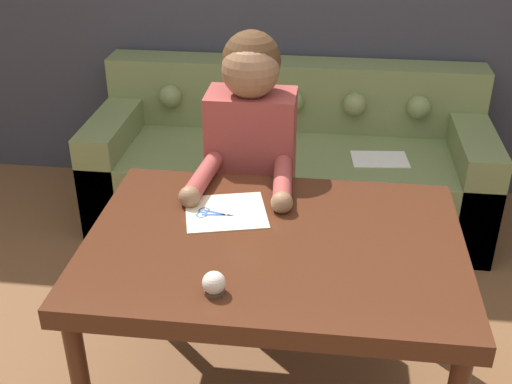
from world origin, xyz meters
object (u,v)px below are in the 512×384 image
(dining_table, at_px, (274,257))
(scissors, at_px, (218,215))
(couch, at_px, (289,165))
(person, at_px, (251,174))
(pin_cushion, at_px, (214,284))

(dining_table, bearing_deg, scissors, 148.73)
(couch, xyz_separation_m, person, (-0.11, -0.82, 0.36))
(person, relative_size, scissors, 5.25)
(couch, relative_size, scissors, 8.80)
(dining_table, distance_m, pin_cushion, 0.36)
(person, distance_m, scissors, 0.48)
(couch, height_order, scissors, couch)
(dining_table, height_order, pin_cushion, pin_cushion)
(dining_table, height_order, couch, couch)
(scissors, bearing_deg, person, 83.13)
(couch, bearing_deg, scissors, -97.15)
(dining_table, xyz_separation_m, couch, (-0.05, 1.43, -0.36))
(dining_table, relative_size, pin_cushion, 17.67)
(dining_table, bearing_deg, pin_cushion, -115.41)
(person, bearing_deg, pin_cushion, -89.44)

